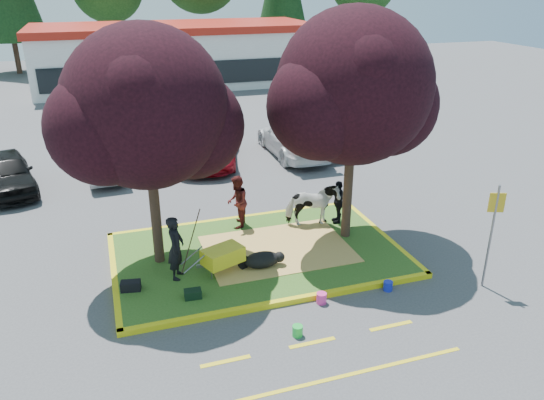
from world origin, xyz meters
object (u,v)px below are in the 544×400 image
object	(u,v)px
wheelbarrow	(223,256)
bucket_blue	(388,286)
car_black	(7,173)
car_silver	(104,160)
calf	(262,260)
cow	(312,205)
handler	(176,248)
bucket_green	(298,331)
bucket_pink	(321,298)
sign_post	(493,225)

from	to	relation	value
wheelbarrow	bucket_blue	world-z (taller)	wheelbarrow
bucket_blue	car_black	bearing A→B (deg)	133.70
bucket_blue	car_silver	distance (m)	13.21
calf	car_black	size ratio (longest dim) A/B	0.23
car_black	calf	bearing A→B (deg)	-62.31
wheelbarrow	car_black	bearing A→B (deg)	104.70
cow	handler	world-z (taller)	handler
wheelbarrow	car_silver	size ratio (longest dim) A/B	0.47
calf	bucket_green	distance (m)	3.01
handler	bucket_green	size ratio (longest dim) A/B	6.76
calf	bucket_pink	distance (m)	2.18
bucket_pink	car_silver	distance (m)	12.36
calf	bucket_green	world-z (taller)	calf
sign_post	bucket_green	xyz separation A→B (m)	(-5.43, -0.45, -1.67)
bucket_green	car_silver	xyz separation A→B (m)	(-3.77, 12.41, 0.55)
wheelbarrow	cow	bearing A→B (deg)	9.36
wheelbarrow	bucket_green	xyz separation A→B (m)	(0.99, -3.04, -0.52)
sign_post	car_black	xyz separation A→B (m)	(-12.74, 11.32, -1.06)
bucket_green	sign_post	bearing A→B (deg)	4.79
wheelbarrow	sign_post	bearing A→B (deg)	-43.17
bucket_green	car_black	distance (m)	13.87
bucket_pink	wheelbarrow	bearing A→B (deg)	135.58
bucket_pink	bucket_blue	size ratio (longest dim) A/B	1.09
car_black	wheelbarrow	bearing A→B (deg)	-66.53
calf	bucket_green	xyz separation A→B (m)	(-0.08, -3.00, -0.24)
cow	calf	distance (m)	3.13
handler	car_black	size ratio (longest dim) A/B	0.41
bucket_pink	bucket_blue	bearing A→B (deg)	0.00
cow	wheelbarrow	world-z (taller)	cow
handler	cow	bearing A→B (deg)	-45.46
sign_post	car_silver	world-z (taller)	sign_post
calf	handler	world-z (taller)	handler
bucket_blue	car_black	xyz separation A→B (m)	(-10.24, 10.72, 0.61)
bucket_blue	car_silver	xyz separation A→B (m)	(-6.70, 11.37, 0.55)
wheelbarrow	car_black	xyz separation A→B (m)	(-6.32, 8.73, 0.09)
wheelbarrow	bucket_pink	size ratio (longest dim) A/B	6.89
cow	bucket_blue	size ratio (longest dim) A/B	6.49
handler	car_silver	xyz separation A→B (m)	(-1.55, 9.23, -0.35)
bucket_pink	car_silver	size ratio (longest dim) A/B	0.07
calf	bucket_green	size ratio (longest dim) A/B	3.86
calf	handler	bearing A→B (deg)	170.16
car_silver	car_black	bearing A→B (deg)	7.22
car_silver	wheelbarrow	bearing A→B (deg)	103.44
cow	calf	bearing A→B (deg)	140.42
cow	car_silver	distance (m)	9.61
calf	sign_post	distance (m)	6.09
bucket_pink	handler	bearing A→B (deg)	146.81
cow	bucket_blue	bearing A→B (deg)	-163.58
calf	handler	size ratio (longest dim) A/B	0.57
calf	handler	distance (m)	2.41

